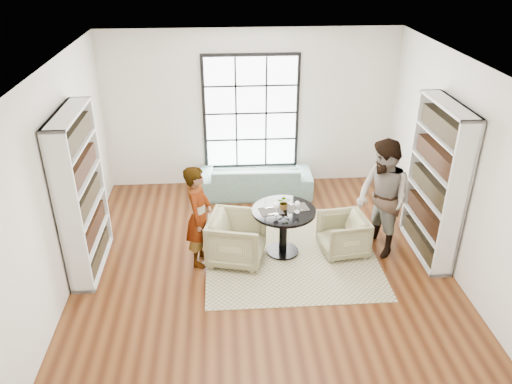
{
  "coord_description": "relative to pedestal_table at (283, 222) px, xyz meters",
  "views": [
    {
      "loc": [
        -0.56,
        -6.06,
        4.45
      ],
      "look_at": [
        -0.09,
        0.4,
        1.09
      ],
      "focal_mm": 35.0,
      "sensor_mm": 36.0,
      "label": 1
    }
  ],
  "objects": [
    {
      "name": "wine_glass_left",
      "position": [
        -0.13,
        -0.14,
        0.35
      ],
      "size": [
        0.09,
        0.09,
        0.2
      ],
      "color": "silver",
      "rests_on": "pedestal_table"
    },
    {
      "name": "flower_centerpiece",
      "position": [
        0.01,
        0.03,
        0.32
      ],
      "size": [
        0.23,
        0.21,
        0.22
      ],
      "primitive_type": "imported",
      "rotation": [
        0.0,
        0.0,
        -0.22
      ],
      "color": "gray",
      "rests_on": "pedestal_table"
    },
    {
      "name": "armchair_right",
      "position": [
        0.93,
        -0.04,
        -0.24
      ],
      "size": [
        0.77,
        0.75,
        0.63
      ],
      "primitive_type": "imported",
      "rotation": [
        0.0,
        0.0,
        -1.44
      ],
      "color": "tan",
      "rests_on": "ground"
    },
    {
      "name": "armchair_left",
      "position": [
        -0.72,
        -0.13,
        -0.19
      ],
      "size": [
        0.98,
        0.97,
        0.74
      ],
      "primitive_type": "imported",
      "rotation": [
        0.0,
        0.0,
        1.33
      ],
      "color": "tan",
      "rests_on": "ground"
    },
    {
      "name": "placemat_right",
      "position": [
        0.2,
        0.04,
        0.22
      ],
      "size": [
        0.38,
        0.32,
        0.01
      ],
      "primitive_type": "cube",
      "rotation": [
        0.0,
        0.0,
        0.18
      ],
      "color": "#282523",
      "rests_on": "pedestal_table"
    },
    {
      "name": "person_left",
      "position": [
        -1.27,
        -0.13,
        0.23
      ],
      "size": [
        0.48,
        0.64,
        1.58
      ],
      "primitive_type": "imported",
      "rotation": [
        0.0,
        0.0,
        1.37
      ],
      "color": "gray",
      "rests_on": "ground"
    },
    {
      "name": "placemat_left",
      "position": [
        -0.19,
        -0.03,
        0.22
      ],
      "size": [
        0.38,
        0.32,
        0.01
      ],
      "primitive_type": "cube",
      "rotation": [
        0.0,
        0.0,
        0.18
      ],
      "color": "#282523",
      "rests_on": "pedestal_table"
    },
    {
      "name": "sofa",
      "position": [
        -0.28,
        2.04,
        -0.25
      ],
      "size": [
        2.15,
        0.9,
        0.62
      ],
      "primitive_type": "imported",
      "rotation": [
        0.0,
        0.0,
        3.11
      ],
      "color": "gray",
      "rests_on": "ground"
    },
    {
      "name": "person_right",
      "position": [
        1.48,
        -0.04,
        0.36
      ],
      "size": [
        0.95,
        1.07,
        1.84
      ],
      "primitive_type": "imported",
      "rotation": [
        0.0,
        0.0,
        -1.24
      ],
      "color": "gray",
      "rests_on": "ground"
    },
    {
      "name": "pedestal_table",
      "position": [
        0.0,
        0.0,
        0.0
      ],
      "size": [
        0.96,
        0.96,
        0.77
      ],
      "rotation": [
        0.0,
        0.0,
        0.18
      ],
      "color": "black",
      "rests_on": "ground"
    },
    {
      "name": "cutlery_right",
      "position": [
        0.2,
        0.04,
        0.22
      ],
      "size": [
        0.18,
        0.24,
        0.01
      ],
      "primitive_type": null,
      "rotation": [
        0.0,
        0.0,
        0.18
      ],
      "color": "silver",
      "rests_on": "placemat_right"
    },
    {
      "name": "cutlery_left",
      "position": [
        -0.19,
        -0.03,
        0.22
      ],
      "size": [
        0.18,
        0.24,
        0.01
      ],
      "primitive_type": null,
      "rotation": [
        0.0,
        0.0,
        0.18
      ],
      "color": "silver",
      "rests_on": "placemat_left"
    },
    {
      "name": "wine_glass_right",
      "position": [
        0.19,
        -0.09,
        0.35
      ],
      "size": [
        0.09,
        0.09,
        0.19
      ],
      "color": "silver",
      "rests_on": "pedestal_table"
    },
    {
      "name": "rug",
      "position": [
        0.12,
        0.0,
        -0.55
      ],
      "size": [
        2.62,
        2.62,
        0.01
      ],
      "primitive_type": "cube",
      "rotation": [
        0.0,
        0.0,
        -0.0
      ],
      "color": "tan",
      "rests_on": "ground"
    },
    {
      "name": "ground",
      "position": [
        -0.33,
        -0.41,
        -0.56
      ],
      "size": [
        6.0,
        6.0,
        0.0
      ],
      "primitive_type": "plane",
      "color": "#5D3316"
    },
    {
      "name": "room_shell",
      "position": [
        -0.33,
        0.13,
        0.7
      ],
      "size": [
        6.0,
        6.01,
        6.0
      ],
      "color": "silver",
      "rests_on": "ground"
    }
  ]
}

